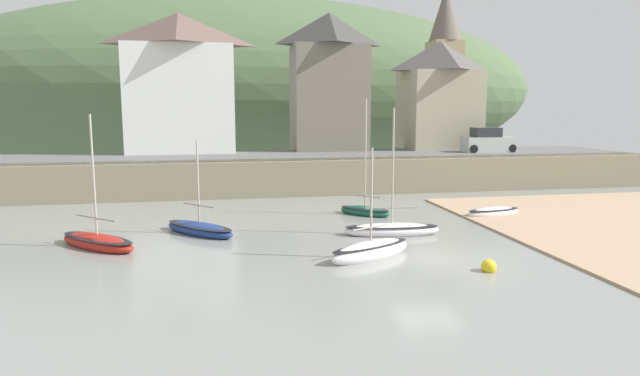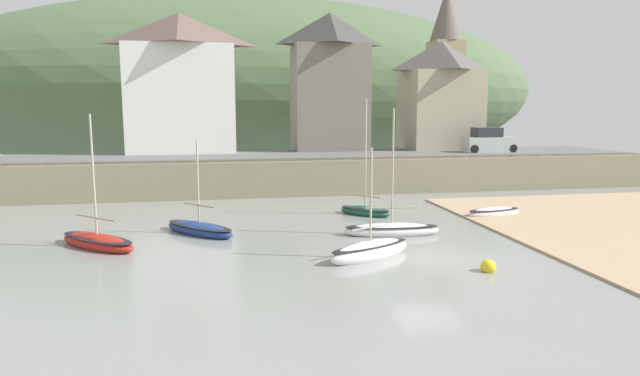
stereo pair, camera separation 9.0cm
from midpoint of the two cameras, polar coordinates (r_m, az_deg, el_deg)
name	(u,v)px [view 1 (the left image)]	position (r m, az deg, el deg)	size (l,w,h in m)	color
ground	(637,358)	(15.47, 29.82, -15.02)	(48.00, 41.00, 0.61)	gray
quay_seawall	(335,173)	(38.84, 1.46, 1.54)	(48.00, 9.40, 2.40)	gray
hillside_backdrop	(240,90)	(75.49, -8.27, 10.01)	(80.00, 44.00, 23.38)	#4E6642
waterfront_building_left	(180,82)	(45.49, -14.31, 10.55)	(8.52, 5.36, 10.80)	white
waterfront_building_centre	(329,81)	(46.38, 0.87, 11.02)	(6.33, 4.55, 11.17)	slate
waterfront_building_right	(439,94)	(49.24, 12.18, 9.48)	(6.39, 5.68, 9.15)	tan
church_with_spire	(444,64)	(53.87, 12.68, 12.44)	(3.00, 3.00, 14.65)	tan
sailboat_blue_trim	(494,212)	(32.05, 17.44, -2.41)	(3.42, 1.56, 0.65)	white
sailboat_far_left	(365,210)	(31.01, 4.58, -2.29)	(2.98, 2.96, 6.60)	#18543F
sailboat_white_hull	(392,229)	(26.37, 7.33, -4.26)	(4.66, 1.71, 6.13)	white
rowboat_small_beached	(97,242)	(25.71, -22.12, -5.15)	(4.12, 3.97, 5.88)	#A82218
dinghy_open_wooden	(200,229)	(26.97, -12.45, -4.14)	(3.88, 4.05, 4.64)	navy
sailboat_nearest_shore	(371,251)	(22.28, 5.15, -6.48)	(3.98, 2.60, 4.65)	white
parked_car_near_slipway	(488,142)	(46.25, 16.92, 4.59)	(4.14, 1.82, 1.95)	#B4BEB7
mooring_buoy	(489,267)	(21.43, 16.94, -7.80)	(0.57, 0.57, 0.57)	yellow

